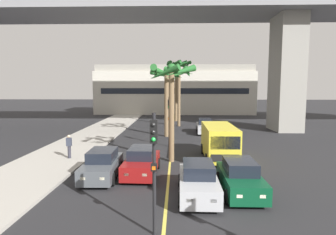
# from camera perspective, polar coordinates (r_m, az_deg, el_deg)

# --- Properties ---
(sidewalk_left) EXTENTS (4.80, 80.00, 0.15)m
(sidewalk_left) POSITION_cam_1_polar(r_m,az_deg,el_deg) (19.12, -24.89, -9.51)
(sidewalk_left) COLOR #ADA89E
(sidewalk_left) RESTS_ON ground
(lane_stripe_center) EXTENTS (0.14, 56.00, 0.01)m
(lane_stripe_center) POSITION_cam_1_polar(r_m,az_deg,el_deg) (24.93, 0.71, -5.50)
(lane_stripe_center) COLOR #DBCC4C
(lane_stripe_center) RESTS_ON ground
(bridge_overpass) EXTENTS (86.51, 8.00, 17.16)m
(bridge_overpass) POSITION_cam_1_polar(r_m,az_deg,el_deg) (34.42, 2.89, 20.75)
(bridge_overpass) COLOR gray
(bridge_overpass) RESTS_ON ground
(pier_building_backdrop) EXTENTS (28.80, 8.04, 8.89)m
(pier_building_backdrop) POSITION_cam_1_polar(r_m,az_deg,el_deg) (54.43, 1.31, 5.50)
(pier_building_backdrop) COLOR beige
(pier_building_backdrop) RESTS_ON ground
(car_queue_front) EXTENTS (1.87, 4.12, 1.56)m
(car_queue_front) POSITION_cam_1_polar(r_m,az_deg,el_deg) (13.62, 6.01, -12.42)
(car_queue_front) COLOR #B7BABF
(car_queue_front) RESTS_ON ground
(car_queue_second) EXTENTS (1.84, 4.10, 1.56)m
(car_queue_second) POSITION_cam_1_polar(r_m,az_deg,el_deg) (14.38, 14.12, -11.57)
(car_queue_second) COLOR #0C4728
(car_queue_second) RESTS_ON ground
(car_queue_third) EXTENTS (1.93, 4.15, 1.56)m
(car_queue_third) POSITION_cam_1_polar(r_m,az_deg,el_deg) (16.52, -12.92, -9.19)
(car_queue_third) COLOR #4C5156
(car_queue_third) RESTS_ON ground
(car_queue_fourth) EXTENTS (1.94, 4.15, 1.56)m
(car_queue_fourth) POSITION_cam_1_polar(r_m,az_deg,el_deg) (31.41, 7.35, -1.79)
(car_queue_fourth) COLOR #B7BABF
(car_queue_fourth) RESTS_ON ground
(car_queue_fifth) EXTENTS (1.94, 4.16, 1.56)m
(car_queue_fifth) POSITION_cam_1_polar(r_m,az_deg,el_deg) (16.78, -5.24, -8.83)
(car_queue_fifth) COLOR maroon
(car_queue_fifth) RESTS_ON ground
(delivery_van) EXTENTS (2.17, 5.26, 2.36)m
(delivery_van) POSITION_cam_1_polar(r_m,az_deg,el_deg) (20.31, 10.08, -4.61)
(delivery_van) COLOR yellow
(delivery_van) RESTS_ON ground
(traffic_light_median_near) EXTENTS (0.24, 0.37, 4.20)m
(traffic_light_median_near) POSITION_cam_1_polar(r_m,az_deg,el_deg) (9.60, -2.80, -7.98)
(traffic_light_median_near) COLOR black
(traffic_light_median_near) RESTS_ON ground
(traffic_light_median_far) EXTENTS (0.24, 0.37, 4.20)m
(traffic_light_median_far) POSITION_cam_1_polar(r_m,az_deg,el_deg) (23.94, 0.23, 0.58)
(traffic_light_median_far) COLOR black
(traffic_light_median_far) RESTS_ON ground
(palm_tree_near_median) EXTENTS (3.18, 3.22, 8.32)m
(palm_tree_near_median) POSITION_cam_1_polar(r_m,az_deg,el_deg) (36.41, 2.24, 8.92)
(palm_tree_near_median) COLOR brown
(palm_tree_near_median) RESTS_ON ground
(palm_tree_mid_median) EXTENTS (3.14, 3.31, 6.55)m
(palm_tree_mid_median) POSITION_cam_1_polar(r_m,az_deg,el_deg) (19.03, 0.78, 6.98)
(palm_tree_mid_median) COLOR brown
(palm_tree_mid_median) RESTS_ON ground
(palm_tree_far_median) EXTENTS (3.46, 3.48, 6.75)m
(palm_tree_far_median) POSITION_cam_1_polar(r_m,az_deg,el_deg) (28.74, -0.28, 6.92)
(palm_tree_far_median) COLOR brown
(palm_tree_far_median) RESTS_ON ground
(palm_tree_farthest_median) EXTENTS (2.87, 2.95, 8.56)m
(palm_tree_farthest_median) POSITION_cam_1_polar(r_m,az_deg,el_deg) (41.73, 1.62, 8.16)
(palm_tree_farthest_median) COLOR brown
(palm_tree_farthest_median) RESTS_ON ground
(pedestrian_near_crosswalk) EXTENTS (0.34, 0.22, 1.62)m
(pedestrian_near_crosswalk) POSITION_cam_1_polar(r_m,az_deg,el_deg) (20.88, -19.02, -5.37)
(pedestrian_near_crosswalk) COLOR #2D2D38
(pedestrian_near_crosswalk) RESTS_ON sidewalk_left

